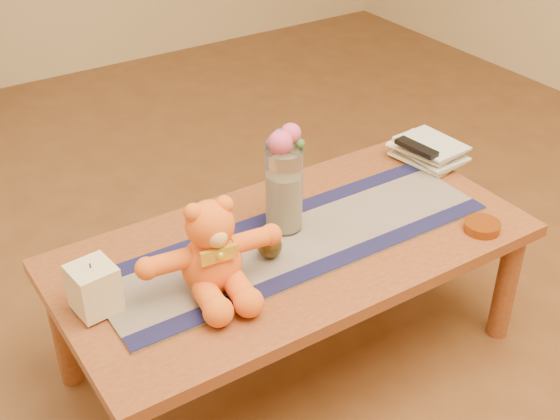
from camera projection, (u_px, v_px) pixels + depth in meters
floor at (293, 354)px, 2.39m from camera, size 5.50×5.50×0.00m
coffee_table_top at (294, 248)px, 2.16m from camera, size 1.40×0.70×0.04m
table_leg_fr at (506, 285)px, 2.37m from camera, size 0.07×0.07×0.41m
table_leg_bl at (63, 329)px, 2.19m from camera, size 0.07×0.07×0.41m
table_leg_br at (390, 205)px, 2.78m from camera, size 0.07×0.07×0.41m
persian_runner at (298, 241)px, 2.14m from camera, size 1.20×0.36×0.01m
runner_border_near at (327, 264)px, 2.04m from camera, size 1.20×0.07×0.00m
runner_border_far at (271, 217)px, 2.24m from camera, size 1.20×0.07×0.00m
teddy_bear at (211, 246)px, 1.90m from camera, size 0.41×0.35×0.25m
pillar_candle at (94, 288)px, 1.85m from camera, size 0.12×0.12×0.13m
candle_wick at (90, 266)px, 1.81m from camera, size 0.00×0.00×0.01m
glass_vase at (284, 190)px, 2.13m from camera, size 0.11×0.11×0.26m
potpourri_fill at (284, 201)px, 2.15m from camera, size 0.09×0.09×0.18m
rose_left at (280, 143)px, 2.03m from camera, size 0.07×0.07×0.07m
rose_right at (291, 133)px, 2.05m from camera, size 0.06×0.06×0.06m
blue_flower_back at (280, 136)px, 2.08m from camera, size 0.04×0.04×0.04m
blue_flower_side at (271, 144)px, 2.05m from camera, size 0.04×0.04×0.04m
leaf_sprig at (300, 144)px, 2.06m from camera, size 0.03×0.03×0.03m
bronze_ball at (270, 246)px, 2.06m from camera, size 0.08×0.08×0.07m
book_bottom at (412, 166)px, 2.51m from camera, size 0.20×0.25×0.02m
book_lower at (414, 161)px, 2.50m from camera, size 0.17×0.23×0.02m
book_upper at (411, 156)px, 2.49m from camera, size 0.21×0.25×0.02m
book_top at (415, 151)px, 2.48m from camera, size 0.18×0.23×0.02m
tv_remote at (416, 148)px, 2.47m from camera, size 0.06×0.16×0.02m
amber_dish at (482, 226)px, 2.19m from camera, size 0.12×0.12×0.03m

